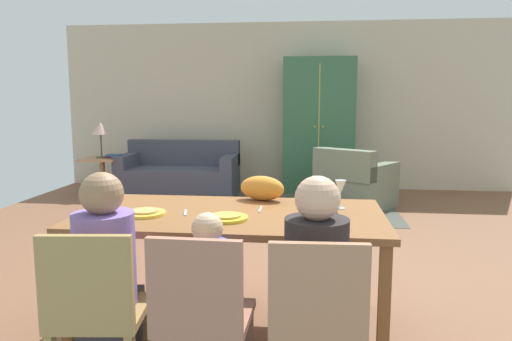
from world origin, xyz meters
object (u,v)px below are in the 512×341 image
at_px(dining_chair_woman, 316,318).
at_px(plate_near_woman, 315,217).
at_px(table_lamp, 100,130).
at_px(person_man, 108,289).
at_px(cat, 262,188).
at_px(dining_chair_man, 96,307).
at_px(book_lower, 113,157).
at_px(wine_glass, 340,188).
at_px(dining_table, 232,223).
at_px(person_child, 210,309).
at_px(person_woman, 315,298).
at_px(handbag, 316,204).
at_px(plate_near_man, 145,213).
at_px(armchair, 354,185).
at_px(dining_chair_child, 201,313).
at_px(side_table, 102,171).
at_px(plate_near_child, 227,218).
at_px(couch, 180,175).
at_px(armoire, 319,126).
at_px(book_upper, 114,155).

bearing_deg(dining_chair_woman, plate_near_woman, 90.25).
bearing_deg(table_lamp, person_man, -65.76).
distance_m(person_man, cat, 1.30).
height_order(dining_chair_man, book_lower, dining_chair_man).
height_order(wine_glass, person_man, person_man).
height_order(dining_table, person_child, person_child).
bearing_deg(person_woman, handbag, 89.30).
height_order(plate_near_man, person_man, person_man).
xyz_separation_m(person_child, table_lamp, (-2.68, 4.80, 0.58)).
bearing_deg(armchair, dining_chair_child, -103.44).
xyz_separation_m(wine_glass, person_child, (-0.67, -0.86, -0.46)).
xyz_separation_m(wine_glass, table_lamp, (-3.35, 3.94, 0.12)).
xyz_separation_m(person_woman, table_lamp, (-3.19, 4.79, 0.50)).
height_order(person_woman, handbag, person_woman).
distance_m(side_table, table_lamp, 0.63).
bearing_deg(book_lower, plate_near_child, -59.82).
height_order(dining_table, couch, couch).
distance_m(wine_glass, side_table, 5.20).
bearing_deg(dining_table, plate_near_child, -90.00).
relative_size(plate_near_man, cat, 0.78).
bearing_deg(cat, armoire, 101.10).
xyz_separation_m(person_child, person_woman, (0.51, 0.01, 0.08)).
bearing_deg(table_lamp, dining_chair_child, -61.71).
bearing_deg(dining_chair_man, plate_near_child, 53.06).
xyz_separation_m(dining_table, cat, (0.15, 0.39, 0.15)).
xyz_separation_m(plate_near_child, book_lower, (-2.52, 4.34, -0.18)).
xyz_separation_m(person_woman, couch, (-2.05, 5.05, -0.21)).
relative_size(person_man, side_table, 1.91).
distance_m(wine_glass, couch, 4.78).
distance_m(dining_chair_man, book_lower, 5.40).
bearing_deg(plate_near_man, dining_chair_man, -89.33).
bearing_deg(book_upper, person_man, -67.77).
bearing_deg(handbag, plate_near_man, -107.84).
relative_size(plate_near_man, armchair, 0.21).
xyz_separation_m(cat, book_upper, (-2.63, 3.73, -0.22)).
bearing_deg(dining_chair_man, armchair, 70.70).
bearing_deg(plate_near_child, wine_glass, 28.14).
distance_m(side_table, book_upper, 0.31).
bearing_deg(plate_near_woman, cat, 126.47).
distance_m(armoire, side_table, 3.42).
bearing_deg(couch, cat, -67.03).
distance_m(wine_glass, armchair, 3.56).
bearing_deg(book_upper, armoire, 12.54).
bearing_deg(armoire, plate_near_woman, -91.01).
bearing_deg(person_man, couch, 101.42).
xyz_separation_m(dining_chair_child, armchair, (1.08, 4.53, -0.17)).
bearing_deg(handbag, dining_table, -99.88).
bearing_deg(plate_near_man, book_lower, 115.15).
bearing_deg(plate_near_child, armoire, 83.14).
height_order(person_man, couch, person_man).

